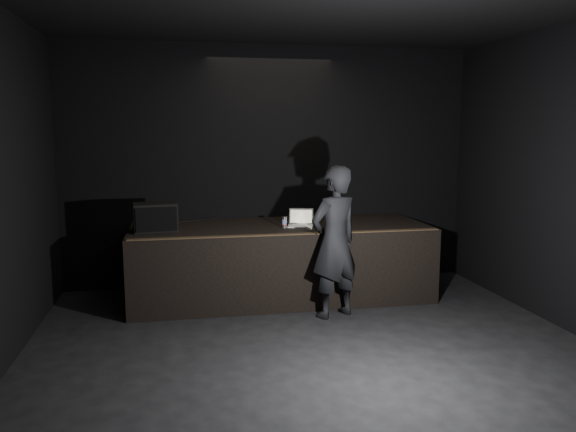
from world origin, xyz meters
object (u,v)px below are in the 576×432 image
at_px(stage_riser, 280,261).
at_px(person, 334,242).
at_px(stage_monitor, 155,217).
at_px(laptop, 301,222).
at_px(beer_can, 284,222).

height_order(stage_riser, person, person).
bearing_deg(stage_monitor, stage_riser, -0.60).
distance_m(stage_monitor, laptop, 1.91).
xyz_separation_m(stage_riser, laptop, (0.27, -0.12, 0.56)).
height_order(laptop, person, person).
xyz_separation_m(laptop, beer_can, (-0.25, -0.11, 0.02)).
bearing_deg(stage_riser, beer_can, -85.08).
height_order(laptop, beer_can, laptop).
relative_size(laptop, person, 0.21).
bearing_deg(person, laptop, -98.11).
relative_size(stage_monitor, laptop, 1.46).
xyz_separation_m(stage_monitor, beer_can, (1.66, -0.09, -0.10)).
bearing_deg(beer_can, person, -55.88).
relative_size(stage_monitor, person, 0.31).
height_order(stage_monitor, beer_can, stage_monitor).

